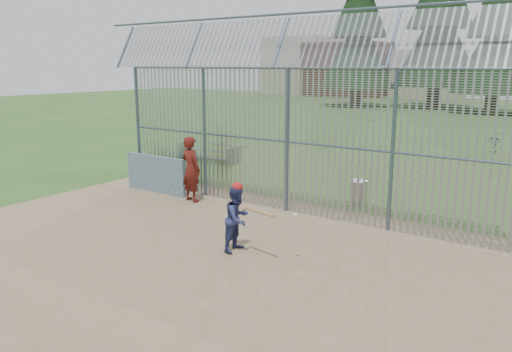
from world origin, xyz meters
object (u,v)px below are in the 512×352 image
Objects in this scene: batter at (237,219)px; trash_can at (359,192)px; dugout_wall at (156,174)px; onlooker at (191,169)px; bleacher at (209,151)px.

trash_can is (0.66, 5.09, -0.37)m from batter.
onlooker is (1.70, -0.17, 0.39)m from dugout_wall.
onlooker is at bearing -5.80° from dugout_wall.
onlooker is (-3.64, 2.51, 0.26)m from batter.
onlooker reaches higher than batter.
batter is 11.03m from bleacher.
trash_can reaches higher than bleacher.
onlooker is 2.42× the size of trash_can.
dugout_wall is 3.05× the size of trash_can.
batter is at bearing -46.59° from bleacher.
batter is 5.15m from trash_can.
trash_can is (6.01, 2.40, -0.24)m from dugout_wall.
onlooker reaches higher than trash_can.
bleacher is at bearing 112.73° from dugout_wall.
onlooker is 0.66× the size of bleacher.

